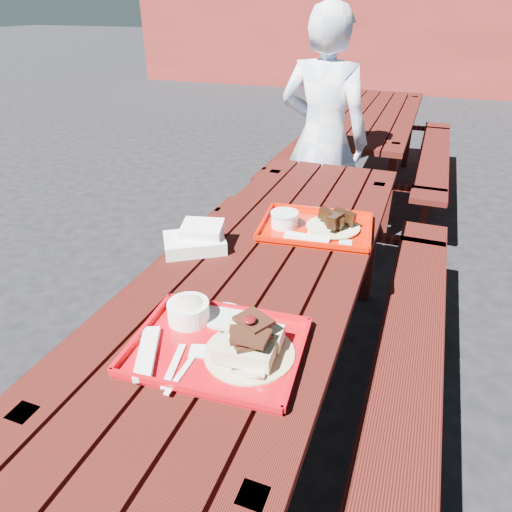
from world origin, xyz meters
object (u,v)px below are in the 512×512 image
at_px(picnic_table_near, 269,294).
at_px(far_tray, 314,225).
at_px(picnic_table_far, 370,134).
at_px(near_tray, 220,336).
at_px(person, 323,140).

distance_m(picnic_table_near, far_tray, 0.36).
xyz_separation_m(picnic_table_far, near_tray, (0.05, -3.37, 0.23)).
relative_size(picnic_table_near, person, 1.46).
bearing_deg(far_tray, person, 101.92).
distance_m(picnic_table_near, near_tray, 0.61).
xyz_separation_m(near_tray, person, (-0.19, 2.04, 0.03)).
relative_size(picnic_table_far, person, 1.46).
height_order(near_tray, far_tray, near_tray).
height_order(picnic_table_near, far_tray, far_tray).
height_order(picnic_table_far, near_tray, near_tray).
xyz_separation_m(picnic_table_near, far_tray, (0.11, 0.27, 0.21)).
xyz_separation_m(far_tray, person, (-0.26, 1.21, 0.05)).
xyz_separation_m(picnic_table_far, person, (-0.15, -1.32, 0.26)).
height_order(picnic_table_near, picnic_table_far, same).
bearing_deg(person, far_tray, 108.00).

